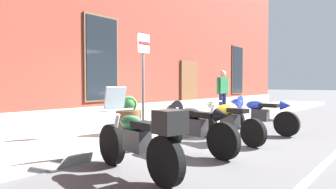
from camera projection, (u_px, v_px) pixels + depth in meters
ground_plane at (175, 141)px, 6.94m from camera, size 140.00×140.00×0.00m
sidewalk at (134, 132)px, 7.80m from camera, size 32.52×2.74×0.16m
lane_stripe at (325, 164)px, 4.91m from camera, size 32.52×0.12×0.01m
motorcycle_green_touring at (139, 139)px, 4.26m from camera, size 0.77×2.07×1.30m
motorcycle_black_sport at (191, 124)px, 5.75m from camera, size 0.63×2.07×1.01m
motorcycle_yellow_naked at (228, 122)px, 6.82m from camera, size 0.78×2.00×0.93m
motorcycle_blue_sport at (256, 113)px, 8.06m from camera, size 0.62×2.17×1.02m
pedestrian_striped_shirt at (223, 90)px, 10.94m from camera, size 0.57×0.31×1.71m
parking_sign at (143, 69)px, 6.92m from camera, size 0.36×0.07×2.40m
barrel_planter at (129, 118)px, 6.99m from camera, size 0.63×0.63×0.91m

